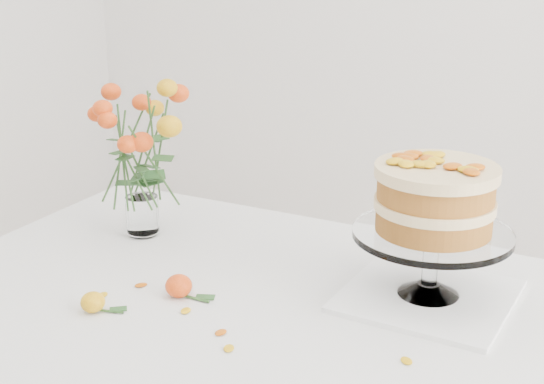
{
  "coord_description": "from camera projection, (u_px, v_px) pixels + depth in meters",
  "views": [
    {
      "loc": [
        0.6,
        -1.15,
        1.42
      ],
      "look_at": [
        -0.08,
        0.17,
        0.92
      ],
      "focal_mm": 50.0,
      "sensor_mm": 36.0,
      "label": 1
    }
  ],
  "objects": [
    {
      "name": "stray_petal_e",
      "position": [
        103.0,
        295.0,
        1.47
      ],
      "size": [
        0.03,
        0.02,
        0.0
      ],
      "primitive_type": "ellipsoid",
      "color": "#E2A70E",
      "rests_on": "table"
    },
    {
      "name": "loose_rose_far",
      "position": [
        179.0,
        286.0,
        1.46
      ],
      "size": [
        0.09,
        0.05,
        0.04
      ],
      "rotation": [
        0.0,
        0.0,
        -0.01
      ],
      "color": "#C03A09",
      "rests_on": "table"
    },
    {
      "name": "table",
      "position": [
        268.0,
        341.0,
        1.47
      ],
      "size": [
        1.43,
        0.93,
        0.76
      ],
      "color": "tan",
      "rests_on": "ground"
    },
    {
      "name": "napkin",
      "position": [
        428.0,
        296.0,
        1.46
      ],
      "size": [
        0.32,
        0.32,
        0.01
      ],
      "primitive_type": "cube",
      "rotation": [
        0.0,
        0.0,
        -0.04
      ],
      "color": "white",
      "rests_on": "table"
    },
    {
      "name": "rose_vase",
      "position": [
        138.0,
        143.0,
        1.7
      ],
      "size": [
        0.29,
        0.29,
        0.38
      ],
      "rotation": [
        0.0,
        0.0,
        -0.18
      ],
      "color": "white",
      "rests_on": "table"
    },
    {
      "name": "stray_petal_b",
      "position": [
        221.0,
        333.0,
        1.33
      ],
      "size": [
        0.03,
        0.02,
        0.0
      ],
      "primitive_type": "ellipsoid",
      "color": "#E2A70E",
      "rests_on": "table"
    },
    {
      "name": "stray_petal_a",
      "position": [
        186.0,
        311.0,
        1.41
      ],
      "size": [
        0.03,
        0.02,
        0.0
      ],
      "primitive_type": "ellipsoid",
      "color": "#E2A70E",
      "rests_on": "table"
    },
    {
      "name": "loose_rose_near",
      "position": [
        93.0,
        302.0,
        1.41
      ],
      "size": [
        0.08,
        0.05,
        0.04
      ],
      "rotation": [
        0.0,
        0.0,
        0.27
      ],
      "color": "yellow",
      "rests_on": "table"
    },
    {
      "name": "stray_petal_c",
      "position": [
        229.0,
        349.0,
        1.28
      ],
      "size": [
        0.03,
        0.02,
        0.0
      ],
      "primitive_type": "ellipsoid",
      "color": "#E2A70E",
      "rests_on": "table"
    },
    {
      "name": "stray_petal_d",
      "position": [
        141.0,
        285.0,
        1.51
      ],
      "size": [
        0.03,
        0.02,
        0.0
      ],
      "primitive_type": "ellipsoid",
      "color": "#E2A70E",
      "rests_on": "table"
    },
    {
      "name": "cake_stand",
      "position": [
        434.0,
        205.0,
        1.4
      ],
      "size": [
        0.3,
        0.3,
        0.27
      ],
      "rotation": [
        0.0,
        0.0,
        0.32
      ],
      "color": "white",
      "rests_on": "napkin"
    },
    {
      "name": "stray_petal_f",
      "position": [
        406.0,
        361.0,
        1.24
      ],
      "size": [
        0.03,
        0.02,
        0.0
      ],
      "primitive_type": "ellipsoid",
      "color": "#E2A70E",
      "rests_on": "table"
    }
  ]
}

